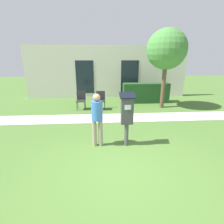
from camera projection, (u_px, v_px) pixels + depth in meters
The scene contains 9 objects.
ground_plane at pixel (122, 171), 4.08m from camera, with size 40.00×40.00×0.00m, color #476B2D.
sidewalk at pixel (112, 118), 7.51m from camera, with size 12.00×1.10×0.02m.
building_facade at pixel (107, 72), 10.91m from camera, with size 10.00×0.26×3.20m.
parking_meter at pixel (127, 113), 4.96m from camera, with size 0.44×0.31×1.59m.
person_standing at pixel (97, 116), 4.97m from camera, with size 0.32×0.32×1.58m.
outdoor_chair_left at pixel (81, 99), 8.70m from camera, with size 0.44×0.44×0.90m.
outdoor_chair_middle at pixel (101, 99), 8.68m from camera, with size 0.44×0.44×0.90m.
hedge_row at pixel (146, 93), 9.92m from camera, with size 2.58×0.60×1.10m.
tree at pixel (167, 50), 8.24m from camera, with size 1.90×1.90×3.82m.
Camera 1 is at (-0.46, -3.44, 2.57)m, focal length 28.00 mm.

